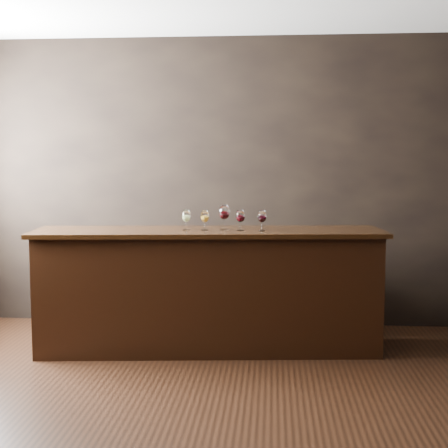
# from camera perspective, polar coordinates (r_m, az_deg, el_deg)

# --- Properties ---
(ground) EXTENTS (5.00, 5.00, 0.00)m
(ground) POSITION_cam_1_polar(r_m,az_deg,el_deg) (4.21, -4.37, -16.80)
(ground) COLOR black
(ground) RESTS_ON ground
(room_shell) EXTENTS (5.02, 4.52, 2.81)m
(room_shell) POSITION_cam_1_polar(r_m,az_deg,el_deg) (4.04, -7.63, 8.51)
(room_shell) COLOR black
(room_shell) RESTS_ON ground
(bar_counter) EXTENTS (2.89, 0.88, 1.00)m
(bar_counter) POSITION_cam_1_polar(r_m,az_deg,el_deg) (5.34, -1.41, -6.25)
(bar_counter) COLOR black
(bar_counter) RESTS_ON ground
(bar_top) EXTENTS (2.99, 0.96, 0.04)m
(bar_top) POSITION_cam_1_polar(r_m,az_deg,el_deg) (5.26, -1.42, -0.74)
(bar_top) COLOR black
(bar_top) RESTS_ON bar_counter
(back_bar_shelf) EXTENTS (2.16, 0.40, 0.78)m
(back_bar_shelf) POSITION_cam_1_polar(r_m,az_deg,el_deg) (6.07, -4.66, -5.84)
(back_bar_shelf) COLOR black
(back_bar_shelf) RESTS_ON ground
(glass_white) EXTENTS (0.07, 0.07, 0.17)m
(glass_white) POSITION_cam_1_polar(r_m,az_deg,el_deg) (5.24, -3.47, 0.71)
(glass_white) COLOR white
(glass_white) RESTS_ON bar_top
(glass_amber) EXTENTS (0.07, 0.07, 0.17)m
(glass_amber) POSITION_cam_1_polar(r_m,az_deg,el_deg) (5.22, -1.77, 0.67)
(glass_amber) COLOR white
(glass_amber) RESTS_ON bar_top
(glass_red_a) EXTENTS (0.09, 0.09, 0.21)m
(glass_red_a) POSITION_cam_1_polar(r_m,az_deg,el_deg) (5.26, 0.03, 1.04)
(glass_red_a) COLOR white
(glass_red_a) RESTS_ON bar_top
(glass_red_b) EXTENTS (0.07, 0.07, 0.17)m
(glass_red_b) POSITION_cam_1_polar(r_m,az_deg,el_deg) (5.19, 1.52, 0.69)
(glass_red_b) COLOR white
(glass_red_b) RESTS_ON bar_top
(glass_red_c) EXTENTS (0.07, 0.07, 0.17)m
(glass_red_c) POSITION_cam_1_polar(r_m,az_deg,el_deg) (5.19, 3.50, 0.67)
(glass_red_c) COLOR white
(glass_red_c) RESTS_ON bar_top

